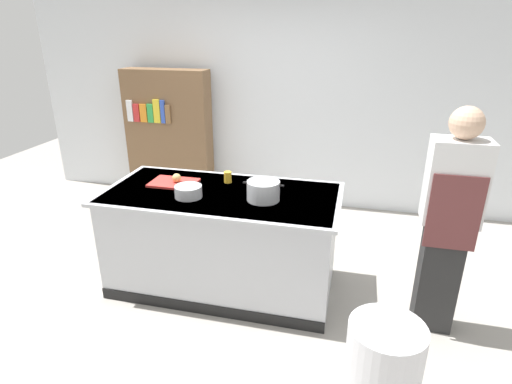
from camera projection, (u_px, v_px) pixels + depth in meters
ground_plane at (224, 283)px, 3.81m from camera, size 10.00×10.00×0.00m
back_wall at (273, 86)px, 5.14m from camera, size 6.40×0.12×3.00m
counter_island at (223, 239)px, 3.64m from camera, size 1.98×0.98×0.90m
cutting_board at (174, 183)px, 3.66m from camera, size 0.40×0.28×0.02m
onion at (177, 178)px, 3.63m from camera, size 0.08×0.08×0.08m
stock_pot at (263, 191)px, 3.30m from camera, size 0.33×0.26×0.16m
mixing_bowl at (188, 191)px, 3.37m from camera, size 0.22×0.22×0.10m
juice_cup at (228, 177)px, 3.68m from camera, size 0.07×0.07×0.10m
trash_bin at (383, 367)px, 2.49m from camera, size 0.45×0.45×0.60m
person_chef at (448, 220)px, 2.95m from camera, size 0.38×0.25×1.72m
bookshelf at (169, 137)px, 5.40m from camera, size 1.10×0.31×1.70m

